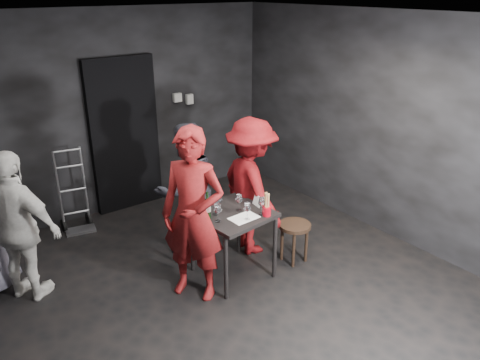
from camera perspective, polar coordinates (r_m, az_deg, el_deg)
floor at (r=5.09m, az=-1.11°, el=-12.65°), size 4.50×5.00×0.02m
ceiling at (r=4.15m, az=-1.41°, el=19.35°), size 4.50×5.00×0.02m
wall_back at (r=6.54m, az=-14.34°, el=7.94°), size 4.50×0.04×2.70m
wall_right at (r=5.97m, az=16.61°, el=6.32°), size 0.04×5.00×2.70m
doorway at (r=6.57m, az=-13.88°, el=5.32°), size 0.95×0.10×2.10m
wallbox_upper at (r=6.84m, az=-7.65°, el=9.93°), size 0.12×0.06×0.12m
wallbox_lower at (r=6.94m, az=-6.19°, el=9.78°), size 0.10×0.06×0.14m
hand_truck at (r=6.39m, az=-19.28°, el=-4.02°), size 0.37×0.32×1.09m
tasting_table at (r=4.93m, az=-0.90°, el=-4.98°), size 0.72×0.72×0.75m
stool at (r=5.33m, az=6.68°, el=-6.22°), size 0.36×0.36×0.47m
server_red at (r=4.48m, az=-5.82°, el=-2.56°), size 0.84×0.91×2.08m
woman_black at (r=5.35m, az=-6.58°, el=-0.84°), size 0.80×0.46×1.63m
man_maroon at (r=5.32m, az=1.39°, el=-0.23°), size 0.66×1.18×1.74m
bystander_cream at (r=4.99m, az=-25.38°, el=-4.99°), size 0.93×1.03×1.62m
tasting_mat at (r=4.77m, az=0.48°, el=-4.62°), size 0.30×0.21×0.00m
wine_glass_a at (r=4.66m, az=-2.72°, el=-3.92°), size 0.08×0.08×0.21m
wine_glass_b at (r=4.80m, az=-3.03°, el=-3.10°), size 0.10×0.10×0.21m
wine_glass_c at (r=4.89m, az=-2.62°, el=-2.67°), size 0.10×0.10×0.20m
wine_glass_d at (r=4.69m, az=0.87°, el=-3.73°), size 0.10×0.10×0.20m
wine_glass_e at (r=4.80m, az=2.70°, el=-3.09°), size 0.10×0.10×0.21m
wine_glass_f at (r=4.88m, az=-0.11°, el=-2.68°), size 0.08×0.08×0.20m
wine_bottle at (r=4.73m, az=-4.00°, el=-3.47°), size 0.07×0.07×0.29m
breadstick_cup at (r=4.78m, az=3.29°, el=-3.00°), size 0.09×0.09×0.27m
reserved_card at (r=5.01m, az=2.13°, el=-2.58°), size 0.10×0.15×0.11m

